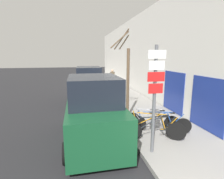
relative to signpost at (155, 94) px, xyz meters
The scene contains 12 objects.
ground_plane 7.88m from the signpost, 100.30° to the left, with size 80.00×80.00×0.00m, color black.
sidewalk_curb 10.55m from the signpost, 83.13° to the left, with size 3.20×32.00×0.15m.
building_facade 10.71m from the signpost, 73.68° to the left, with size 0.23×32.00×6.50m.
signpost is the anchor object (origin of this frame).
bicycle_0 1.73m from the signpost, 61.83° to the left, with size 2.18×0.44×0.90m.
bicycle_1 1.84m from the signpost, 62.85° to the left, with size 1.93×1.28×0.94m.
bicycle_2 2.18m from the signpost, 54.42° to the left, with size 2.21×0.91×0.87m.
bicycle_3 2.38m from the signpost, 66.02° to the left, with size 1.98×1.02×0.86m.
parked_car_0 2.39m from the signpost, 139.95° to the left, with size 2.11×4.23×2.45m.
parked_car_1 7.45m from the signpost, 101.04° to the left, with size 2.09×4.32×2.43m.
pedestrian_near 10.90m from the signpost, 84.70° to the left, with size 0.48×0.40×1.82m.
street_tree 3.27m from the signpost, 88.02° to the left, with size 0.94×1.16×4.23m.
Camera 1 is at (-0.93, -1.00, 3.13)m, focal length 28.00 mm.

